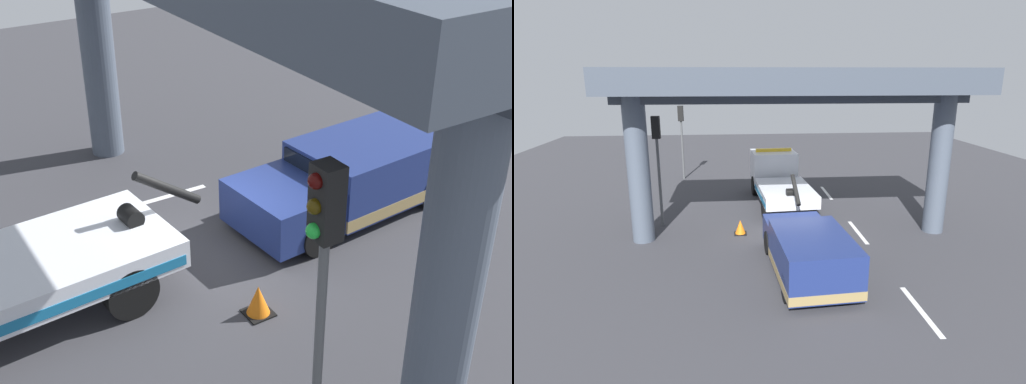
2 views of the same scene
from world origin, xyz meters
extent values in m
cube|color=#38383D|center=(0.00, 0.00, -0.05)|extent=(60.00, 40.00, 0.10)
cube|color=silver|center=(-6.00, -2.74, 0.00)|extent=(2.60, 0.16, 0.01)
cube|color=silver|center=(0.00, -2.74, 0.00)|extent=(2.60, 0.16, 0.01)
cube|color=silver|center=(6.00, -2.74, 0.00)|extent=(2.60, 0.16, 0.01)
cube|color=silver|center=(2.98, -0.08, 0.93)|extent=(4.00, 2.67, 0.55)
cube|color=silver|center=(6.30, 0.15, 1.48)|extent=(2.21, 2.44, 1.65)
cube|color=black|center=(6.92, 0.20, 1.84)|extent=(0.22, 2.21, 0.66)
cube|color=#196B9E|center=(2.90, 1.12, 0.84)|extent=(3.64, 0.28, 0.20)
cylinder|color=black|center=(0.80, -0.24, 1.66)|extent=(1.42, 0.28, 1.07)
cylinder|color=black|center=(1.60, -0.18, 1.32)|extent=(0.39, 0.47, 0.36)
cube|color=yellow|center=(6.30, 0.15, 2.38)|extent=(0.38, 1.93, 0.16)
cylinder|color=black|center=(6.03, 1.18, 0.50)|extent=(1.02, 0.39, 1.00)
cylinder|color=black|center=(6.18, -0.90, 0.50)|extent=(1.02, 0.39, 1.00)
cylinder|color=black|center=(2.14, 0.90, 0.50)|extent=(1.02, 0.39, 1.00)
cylinder|color=black|center=(2.29, -1.17, 0.50)|extent=(1.02, 0.39, 1.00)
cube|color=navy|center=(-4.17, -0.05, 0.91)|extent=(3.60, 2.44, 1.35)
cube|color=navy|center=(-1.59, 0.14, 0.71)|extent=(1.87, 2.23, 0.95)
cube|color=black|center=(-2.43, 0.08, 1.20)|extent=(0.20, 1.94, 0.59)
cube|color=#9E8451|center=(-4.17, -0.05, 0.41)|extent=(3.62, 2.46, 0.28)
cylinder|color=black|center=(-1.80, 1.08, 0.42)|extent=(0.86, 0.34, 0.84)
cylinder|color=black|center=(-1.67, -0.83, 0.42)|extent=(0.86, 0.34, 0.84)
cylinder|color=black|center=(-5.19, 0.84, 0.42)|extent=(0.86, 0.34, 0.84)
cylinder|color=black|center=(-5.05, -1.07, 0.42)|extent=(0.86, 0.34, 0.84)
cylinder|color=#4C5666|center=(-0.09, 5.87, 2.80)|extent=(0.83, 0.83, 5.59)
cylinder|color=#4C5666|center=(-0.09, -5.87, 2.80)|extent=(0.83, 0.83, 5.59)
cube|color=#414956|center=(-0.09, 0.00, 6.04)|extent=(3.60, 13.73, 0.90)
cube|color=#353C47|center=(-0.09, 0.00, 5.41)|extent=(0.50, 13.33, 0.36)
cylinder|color=#515456|center=(1.50, 5.40, 1.88)|extent=(0.12, 0.12, 3.76)
cube|color=black|center=(1.50, 5.40, 4.21)|extent=(0.28, 0.32, 0.90)
sphere|color=#360605|center=(1.66, 5.40, 4.51)|extent=(0.18, 0.18, 0.18)
sphere|color=#3A2D06|center=(1.66, 5.40, 4.21)|extent=(0.18, 0.18, 0.18)
sphere|color=green|center=(1.66, 5.40, 3.91)|extent=(0.18, 0.18, 0.18)
cylinder|color=#515456|center=(10.00, 5.40, 1.79)|extent=(0.12, 0.12, 3.57)
cube|color=black|center=(10.00, 5.40, 4.02)|extent=(0.28, 0.32, 0.90)
sphere|color=red|center=(10.16, 5.40, 4.32)|extent=(0.18, 0.18, 0.18)
sphere|color=#3A2D06|center=(10.16, 5.40, 4.02)|extent=(0.18, 0.18, 0.18)
sphere|color=black|center=(10.16, 5.40, 3.72)|extent=(0.18, 0.18, 0.18)
cone|color=orange|center=(0.24, 2.09, 0.29)|extent=(0.45, 0.45, 0.59)
cube|color=black|center=(0.24, 2.09, 0.01)|extent=(0.50, 0.50, 0.03)
camera|label=1|loc=(5.56, 10.39, 7.78)|focal=48.45mm
camera|label=2|loc=(-15.87, 2.30, 6.27)|focal=29.52mm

